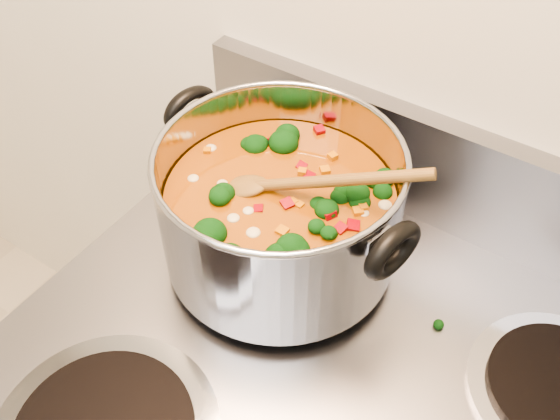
% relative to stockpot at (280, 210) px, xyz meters
% --- Properties ---
extents(stockpot, '(0.36, 0.29, 0.17)m').
position_rel_stockpot_xyz_m(stockpot, '(0.00, 0.00, 0.00)').
color(stockpot, '#A1A1A9').
rests_on(stockpot, electric_range).
extents(wooden_spoon, '(0.24, 0.11, 0.10)m').
position_rel_stockpot_xyz_m(wooden_spoon, '(0.01, 0.00, 0.05)').
color(wooden_spoon, brown).
rests_on(wooden_spoon, stockpot).
extents(cooktop_crumbs, '(0.38, 0.08, 0.01)m').
position_rel_stockpot_xyz_m(cooktop_crumbs, '(-0.07, 0.10, -0.09)').
color(cooktop_crumbs, black).
rests_on(cooktop_crumbs, electric_range).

